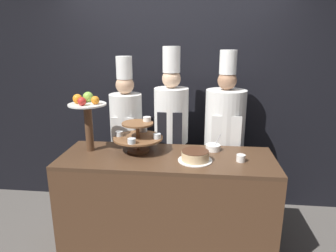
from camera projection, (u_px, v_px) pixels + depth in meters
name	position (u px, v px, depth m)	size (l,w,h in m)	color
wall_back	(176.00, 88.00, 3.42)	(10.00, 0.06, 2.80)	black
buffet_counter	(167.00, 204.00, 2.76)	(1.88, 0.67, 0.94)	brown
tiered_stand	(138.00, 135.00, 2.72)	(0.45, 0.45, 0.31)	brown
fruit_pedestal	(87.00, 111.00, 2.68)	(0.34, 0.34, 0.53)	brown
cake_round	(195.00, 156.00, 2.52)	(0.29, 0.29, 0.09)	white
cup_white	(241.00, 158.00, 2.51)	(0.07, 0.07, 0.06)	white
serving_bowl_far	(213.00, 147.00, 2.77)	(0.14, 0.14, 0.16)	white
chef_left	(127.00, 132.00, 3.22)	(0.34, 0.34, 1.77)	black
chef_center_left	(171.00, 129.00, 3.16)	(0.35, 0.35, 1.87)	#28282D
chef_center_right	(224.00, 134.00, 3.11)	(0.41, 0.41, 1.83)	#38332D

